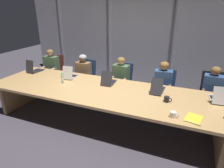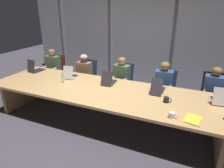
{
  "view_description": "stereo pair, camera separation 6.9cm",
  "coord_description": "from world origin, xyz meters",
  "views": [
    {
      "loc": [
        1.55,
        -3.27,
        2.3
      ],
      "look_at": [
        0.15,
        0.12,
        0.84
      ],
      "focal_mm": 31.51,
      "sensor_mm": 36.0,
      "label": 1
    },
    {
      "loc": [
        1.62,
        -3.24,
        2.3
      ],
      "look_at": [
        0.15,
        0.12,
        0.84
      ],
      "focal_mm": 31.51,
      "sensor_mm": 36.0,
      "label": 2
    }
  ],
  "objects": [
    {
      "name": "ground_plane",
      "position": [
        0.0,
        0.0,
        0.0
      ],
      "size": [
        15.2,
        15.2,
        0.0
      ],
      "primitive_type": "plane",
      "color": "#47424C"
    },
    {
      "name": "conference_table",
      "position": [
        0.0,
        0.0,
        0.61
      ],
      "size": [
        4.84,
        1.44,
        0.74
      ],
      "color": "tan",
      "rests_on": "ground_plane"
    },
    {
      "name": "curtain_backdrop",
      "position": [
        0.0,
        2.62,
        1.45
      ],
      "size": [
        7.6,
        0.17,
        2.9
      ],
      "color": "#9999A0",
      "rests_on": "ground_plane"
    },
    {
      "name": "laptop_left_end",
      "position": [
        -2.09,
        0.37,
        0.8
      ],
      "size": [
        0.27,
        0.41,
        0.33
      ],
      "rotation": [
        0.0,
        0.0,
        1.5
      ],
      "color": "#2D2D33",
      "rests_on": "conference_table"
    },
    {
      "name": "laptop_left_mid",
      "position": [
        -1.0,
        0.36,
        0.8
      ],
      "size": [
        0.29,
        0.43,
        0.3
      ],
      "rotation": [
        0.0,
        0.0,
        1.68
      ],
      "color": "beige",
      "rests_on": "conference_table"
    },
    {
      "name": "laptop_center",
      "position": [
        -0.03,
        0.36,
        0.8
      ],
      "size": [
        0.28,
        0.44,
        0.31
      ],
      "rotation": [
        0.0,
        0.0,
        1.66
      ],
      "color": "#2D2D33",
      "rests_on": "conference_table"
    },
    {
      "name": "laptop_right_mid",
      "position": [
        1.03,
        0.35,
        0.8
      ],
      "size": [
        0.23,
        0.49,
        0.31
      ],
      "rotation": [
        0.0,
        0.0,
        1.55
      ],
      "color": "#2D2D33",
      "rests_on": "conference_table"
    },
    {
      "name": "laptop_right_end",
      "position": [
        2.07,
        0.32,
        0.8
      ],
      "size": [
        0.26,
        0.44,
        0.31
      ],
      "rotation": [
        0.0,
        0.0,
        1.68
      ],
      "color": "beige",
      "rests_on": "conference_table"
    },
    {
      "name": "office_chair_left_end",
      "position": [
        -2.07,
        1.11,
        0.36
      ],
      "size": [
        0.6,
        0.61,
        0.97
      ],
      "rotation": [
        0.0,
        0.0,
        -1.42
      ],
      "color": "#511E19",
      "rests_on": "ground_plane"
    },
    {
      "name": "office_chair_left_mid",
      "position": [
        -1.04,
        1.11,
        0.36
      ],
      "size": [
        0.6,
        0.6,
        0.95
      ],
      "rotation": [
        0.0,
        0.0,
        -1.7
      ],
      "color": "navy",
      "rests_on": "ground_plane"
    },
    {
      "name": "office_chair_center",
      "position": [
        -0.0,
        1.11,
        0.36
      ],
      "size": [
        0.6,
        0.61,
        0.97
      ],
      "rotation": [
        0.0,
        0.0,
        -1.7
      ],
      "color": "navy",
      "rests_on": "ground_plane"
    },
    {
      "name": "office_chair_right_mid",
      "position": [
        1.06,
        1.11,
        0.35
      ],
      "size": [
        0.6,
        0.6,
        0.92
      ],
      "rotation": [
        0.0,
        0.0,
        -1.58
      ],
      "color": "navy",
      "rests_on": "ground_plane"
    },
    {
      "name": "office_chair_right_end",
      "position": [
        2.06,
        1.11,
        0.37
      ],
      "size": [
        0.6,
        0.61,
        0.98
      ],
      "rotation": [
        0.0,
        0.0,
        -1.45
      ],
      "color": "black",
      "rests_on": "ground_plane"
    },
    {
      "name": "person_left_end",
      "position": [
        -2.09,
        0.96,
        0.67
      ],
      "size": [
        0.42,
        0.55,
        1.18
      ],
      "rotation": [
        0.0,
        0.0,
        -1.56
      ],
      "color": "#4C6B4C",
      "rests_on": "ground_plane"
    },
    {
      "name": "person_left_mid",
      "position": [
        -1.05,
        0.95,
        0.65
      ],
      "size": [
        0.39,
        0.55,
        1.14
      ],
      "rotation": [
        0.0,
        0.0,
        -1.57
      ],
      "color": "olive",
      "rests_on": "ground_plane"
    },
    {
      "name": "person_center",
      "position": [
        -0.0,
        0.95,
        0.66
      ],
      "size": [
        0.43,
        0.57,
        1.16
      ],
      "rotation": [
        0.0,
        0.0,
        -1.67
      ],
      "color": "#4C6B4C",
      "rests_on": "ground_plane"
    },
    {
      "name": "person_right_mid",
      "position": [
        1.03,
        0.95,
        0.66
      ],
      "size": [
        0.43,
        0.57,
        1.16
      ],
      "rotation": [
        0.0,
        0.0,
        -1.48
      ],
      "color": "#335184",
      "rests_on": "ground_plane"
    },
    {
      "name": "person_right_end",
      "position": [
        2.04,
        0.95,
        0.66
      ],
      "size": [
        0.42,
        0.57,
        1.16
      ],
      "rotation": [
        0.0,
        0.0,
        -1.65
      ],
      "color": "#335184",
      "rests_on": "ground_plane"
    },
    {
      "name": "water_bottle_primary",
      "position": [
        -0.96,
        -0.0,
        0.84
      ],
      "size": [
        0.06,
        0.06,
        0.23
      ],
      "color": "#ADD1B2",
      "rests_on": "conference_table"
    },
    {
      "name": "coffee_mug_near",
      "position": [
        1.42,
        -0.55,
        0.78
      ],
      "size": [
        0.14,
        0.09,
        0.09
      ],
      "color": "white",
      "rests_on": "conference_table"
    },
    {
      "name": "coffee_mug_far",
      "position": [
        1.26,
        -0.06,
        0.79
      ],
      "size": [
        0.14,
        0.09,
        0.1
      ],
      "color": "black",
      "rests_on": "conference_table"
    },
    {
      "name": "spiral_notepad",
      "position": [
        1.71,
        -0.49,
        0.74
      ],
      "size": [
        0.28,
        0.35,
        0.03
      ],
      "rotation": [
        0.0,
        0.0,
        -0.22
      ],
      "color": "yellow",
      "rests_on": "conference_table"
    }
  ]
}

